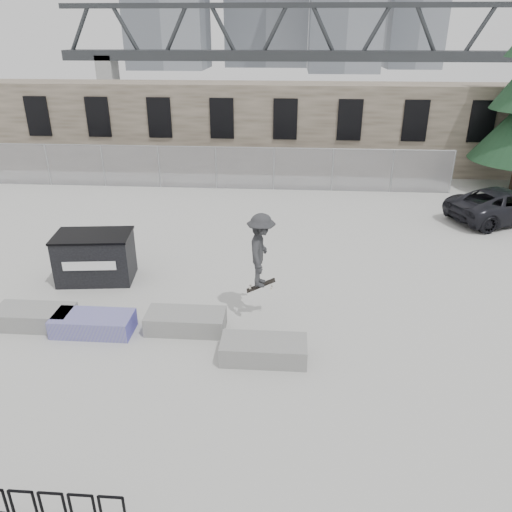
{
  "coord_description": "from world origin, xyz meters",
  "views": [
    {
      "loc": [
        3.57,
        -10.6,
        7.05
      ],
      "look_at": [
        2.67,
        1.93,
        1.3
      ],
      "focal_mm": 35.0,
      "sensor_mm": 36.0,
      "label": 1
    }
  ],
  "objects": [
    {
      "name": "truss_bridge",
      "position": [
        10.0,
        55.0,
        4.13
      ],
      "size": [
        70.0,
        3.0,
        9.8
      ],
      "color": "#2D3033",
      "rests_on": "ground"
    },
    {
      "name": "planter_offset",
      "position": [
        3.06,
        -0.99,
        0.26
      ],
      "size": [
        2.0,
        0.9,
        0.49
      ],
      "color": "gray",
      "rests_on": "ground"
    },
    {
      "name": "planter_far_left",
      "position": [
        -2.95,
        0.03,
        0.26
      ],
      "size": [
        2.0,
        0.9,
        0.49
      ],
      "color": "gray",
      "rests_on": "ground"
    },
    {
      "name": "suv",
      "position": [
        12.09,
        8.95,
        0.65
      ],
      "size": [
        5.16,
        3.87,
        1.3
      ],
      "primitive_type": "imported",
      "rotation": [
        0.0,
        0.0,
        1.99
      ],
      "color": "black",
      "rests_on": "ground"
    },
    {
      "name": "dumpster",
      "position": [
        -2.28,
        2.71,
        0.75
      ],
      "size": [
        2.39,
        1.62,
        1.48
      ],
      "rotation": [
        0.0,
        0.0,
        0.11
      ],
      "color": "black",
      "rests_on": "ground"
    },
    {
      "name": "skateboarder",
      "position": [
        2.87,
        0.93,
        1.92
      ],
      "size": [
        0.78,
        1.29,
        2.14
      ],
      "rotation": [
        0.0,
        0.0,
        1.53
      ],
      "color": "#2E2E31",
      "rests_on": "ground"
    },
    {
      "name": "planter_center_right",
      "position": [
        1.0,
        0.11,
        0.26
      ],
      "size": [
        2.0,
        0.9,
        0.49
      ],
      "color": "gray",
      "rests_on": "ground"
    },
    {
      "name": "stone_wall",
      "position": [
        0.0,
        16.24,
        2.26
      ],
      "size": [
        36.0,
        2.58,
        4.5
      ],
      "color": "brown",
      "rests_on": "ground"
    },
    {
      "name": "planter_center_left",
      "position": [
        -1.31,
        -0.17,
        0.26
      ],
      "size": [
        2.0,
        0.9,
        0.49
      ],
      "color": "#3D39AB",
      "rests_on": "ground"
    },
    {
      "name": "chainlink_fence",
      "position": [
        -0.0,
        12.5,
        1.04
      ],
      "size": [
        22.06,
        0.06,
        2.02
      ],
      "color": "gray",
      "rests_on": "ground"
    },
    {
      "name": "ground",
      "position": [
        0.0,
        0.0,
        0.0
      ],
      "size": [
        120.0,
        120.0,
        0.0
      ],
      "primitive_type": "plane",
      "color": "#B0AFAB",
      "rests_on": "ground"
    }
  ]
}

